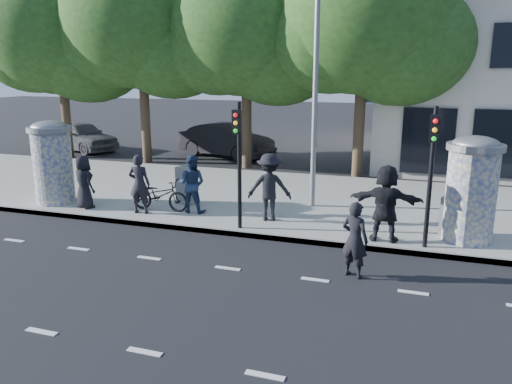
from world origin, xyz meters
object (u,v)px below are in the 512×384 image
(ad_column_right, at_px, (472,187))
(ped_a, at_px, (84,182))
(man_road, at_px, (355,240))
(car_mid, at_px, (226,141))
(street_lamp, at_px, (316,54))
(cabinet_right, at_px, (451,217))
(ad_column_left, at_px, (52,160))
(traffic_pole_near, at_px, (239,153))
(ped_d, at_px, (269,187))
(car_left, at_px, (81,136))
(ped_f, at_px, (386,203))
(cabinet_left, at_px, (186,185))
(traffic_pole_far, at_px, (432,163))
(bicycle, at_px, (160,195))
(ped_c, at_px, (192,184))
(ped_b, at_px, (139,184))

(ad_column_right, distance_m, ped_a, 11.09)
(man_road, bearing_deg, car_mid, -36.69)
(street_lamp, relative_size, cabinet_right, 7.83)
(ad_column_left, bearing_deg, car_mid, 80.71)
(ad_column_left, relative_size, traffic_pole_near, 0.78)
(ped_d, distance_m, cabinet_right, 4.89)
(ad_column_right, distance_m, ped_d, 5.27)
(ad_column_left, bearing_deg, cabinet_right, 2.11)
(ad_column_right, xyz_separation_m, car_left, (-18.92, 9.74, -0.72))
(ped_d, xyz_separation_m, cabinet_right, (4.87, 0.13, -0.45))
(ped_d, distance_m, car_mid, 11.64)
(ped_f, relative_size, man_road, 1.17)
(street_lamp, relative_size, cabinet_left, 6.67)
(street_lamp, bearing_deg, traffic_pole_far, -39.88)
(bicycle, relative_size, cabinet_left, 1.54)
(man_road, distance_m, cabinet_left, 6.98)
(ad_column_left, bearing_deg, ped_d, 2.51)
(ad_column_right, bearing_deg, traffic_pole_far, -137.79)
(ad_column_right, distance_m, ped_c, 7.72)
(traffic_pole_near, distance_m, traffic_pole_far, 4.80)
(ped_f, distance_m, car_left, 19.89)
(ad_column_right, height_order, cabinet_right, ad_column_right)
(bicycle, height_order, cabinet_right, cabinet_right)
(ad_column_left, xyz_separation_m, ped_c, (4.70, 0.37, -0.51))
(ped_d, height_order, car_mid, ped_d)
(ped_c, height_order, man_road, ped_c)
(traffic_pole_near, height_order, street_lamp, street_lamp)
(man_road, distance_m, bicycle, 6.87)
(ped_c, bearing_deg, street_lamp, -153.52)
(bicycle, distance_m, cabinet_left, 1.07)
(ad_column_left, xyz_separation_m, cabinet_left, (4.11, 1.19, -0.79))
(traffic_pole_near, bearing_deg, ped_d, 61.85)
(ad_column_left, height_order, ped_a, ad_column_left)
(ad_column_left, bearing_deg, ped_a, -11.27)
(car_left, distance_m, car_mid, 8.29)
(ped_c, distance_m, bicycle, 1.09)
(ped_d, bearing_deg, ped_f, 153.93)
(ped_f, bearing_deg, ped_c, -9.08)
(ad_column_right, distance_m, cabinet_right, 0.99)
(ped_d, height_order, car_left, ped_d)
(ad_column_right, xyz_separation_m, ped_f, (-1.99, -0.69, -0.41))
(ad_column_left, height_order, ped_d, ad_column_left)
(ad_column_right, height_order, ped_b, ad_column_right)
(cabinet_left, bearing_deg, car_mid, 120.04)
(street_lamp, xyz_separation_m, ped_c, (-3.30, -1.76, -3.77))
(ped_b, relative_size, ped_d, 0.92)
(ped_a, bearing_deg, cabinet_left, -128.41)
(traffic_pole_far, distance_m, car_mid, 14.95)
(ped_f, distance_m, car_mid, 14.09)
(ad_column_right, bearing_deg, ped_a, -177.59)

